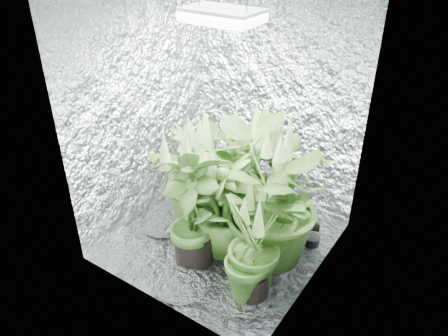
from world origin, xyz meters
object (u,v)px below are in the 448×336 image
object	(u,v)px
plant_a	(205,176)
plant_c	(249,175)
plant_b	(280,181)
plant_d	(191,171)
plant_e	(269,203)
circulation_fan	(309,230)
plant_h	(225,208)
plant_f	(192,206)
plant_g	(252,251)
grow_lamp	(222,15)

from	to	relation	value
plant_a	plant_c	world-z (taller)	plant_c
plant_b	plant_d	xyz separation A→B (m)	(-0.76, -0.22, -0.06)
plant_e	circulation_fan	world-z (taller)	plant_e
plant_e	plant_h	distance (m)	0.36
plant_f	plant_a	bearing A→B (deg)	115.36
plant_d	circulation_fan	world-z (taller)	plant_d
plant_d	plant_h	world-z (taller)	plant_h
plant_c	circulation_fan	size ratio (longest dim) A/B	3.22
plant_e	plant_h	world-z (taller)	plant_e
plant_e	plant_h	xyz separation A→B (m)	(-0.33, -0.08, -0.13)
plant_c	circulation_fan	xyz separation A→B (m)	(0.57, 0.05, -0.36)
plant_g	plant_h	distance (m)	0.52
plant_g	plant_d	bearing A→B (deg)	148.10
plant_b	plant_f	world-z (taller)	plant_f
plant_e	plant_f	bearing A→B (deg)	-147.11
grow_lamp	plant_e	distance (m)	1.34
plant_b	plant_d	bearing A→B (deg)	-163.82
plant_a	plant_g	world-z (taller)	plant_a
plant_d	plant_e	bearing A→B (deg)	-14.94
plant_d	plant_h	xyz separation A→B (m)	(0.58, -0.32, 0.03)
plant_d	plant_e	size ratio (longest dim) A/B	0.67
plant_c	plant_d	size ratio (longest dim) A/B	1.24
plant_g	grow_lamp	bearing A→B (deg)	142.22
plant_a	plant_c	bearing A→B (deg)	34.84
plant_e	plant_f	xyz separation A→B (m)	(-0.47, -0.30, -0.03)
plant_e	plant_f	world-z (taller)	plant_e
plant_f	circulation_fan	bearing A→B (deg)	45.81
plant_d	plant_g	world-z (taller)	plant_g
plant_c	plant_f	bearing A→B (deg)	-98.79
plant_g	circulation_fan	world-z (taller)	plant_g
plant_b	grow_lamp	bearing A→B (deg)	-120.83
grow_lamp	plant_c	xyz separation A→B (m)	(0.05, 0.32, -1.32)
plant_f	plant_h	distance (m)	0.28
grow_lamp	plant_b	distance (m)	1.47
plant_a	circulation_fan	world-z (taller)	plant_a
plant_a	plant_e	bearing A→B (deg)	-10.41
plant_f	circulation_fan	distance (m)	1.03
plant_a	plant_g	distance (m)	0.92
plant_a	plant_e	world-z (taller)	plant_e
grow_lamp	plant_d	size ratio (longest dim) A/B	0.57
plant_b	plant_f	distance (m)	0.84
plant_a	plant_g	size ratio (longest dim) A/B	1.22
grow_lamp	plant_h	distance (m)	1.40
plant_a	plant_h	world-z (taller)	plant_a
plant_a	plant_b	world-z (taller)	plant_a
plant_c	circulation_fan	distance (m)	0.67
plant_b	plant_c	size ratio (longest dim) A/B	0.92
grow_lamp	plant_g	bearing A→B (deg)	-37.78
plant_b	plant_e	bearing A→B (deg)	-72.32
plant_c	plant_g	size ratio (longest dim) A/B	1.19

